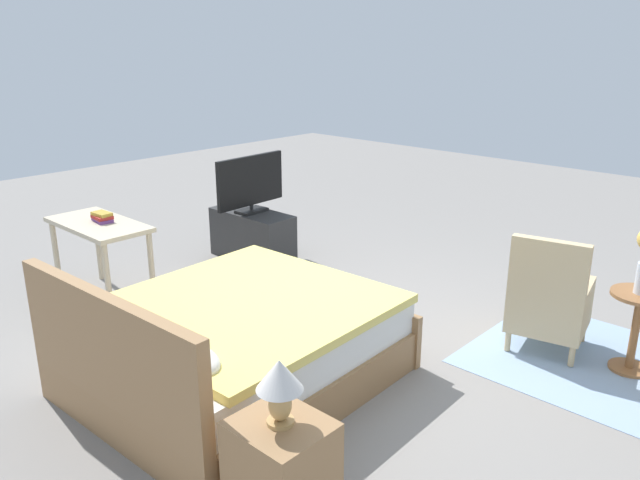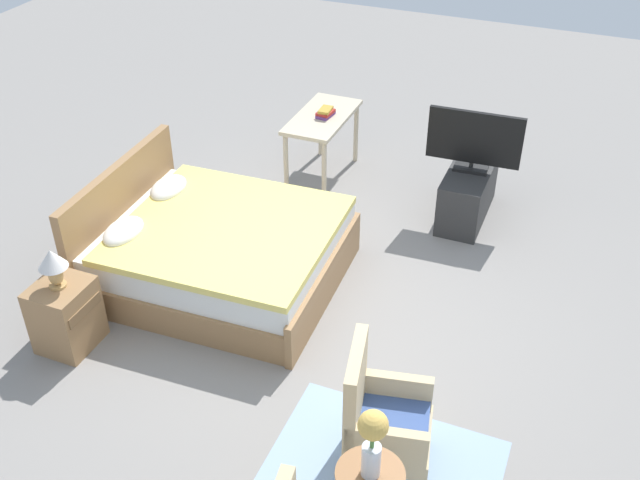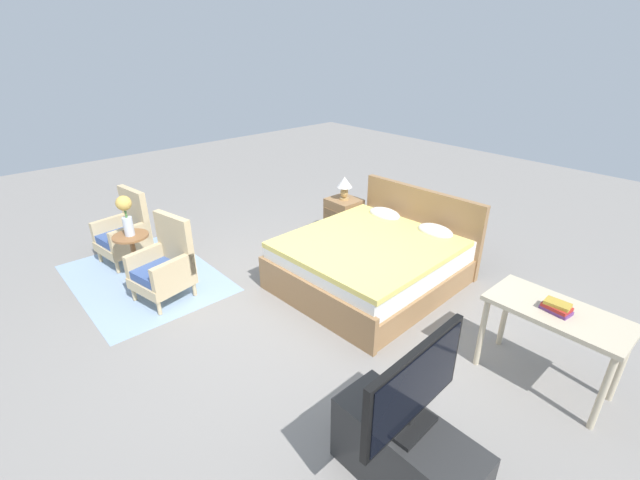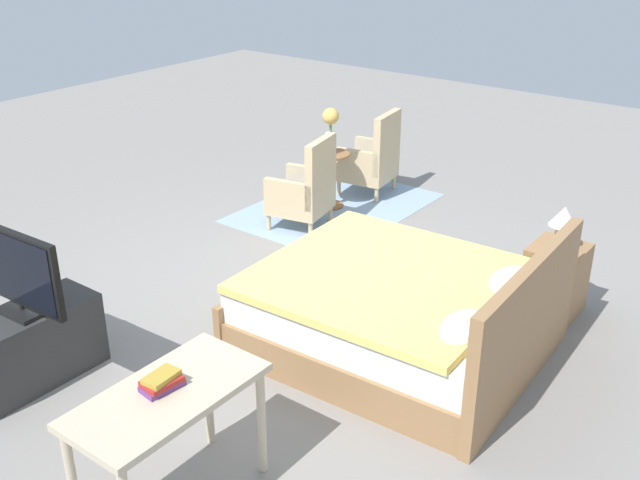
% 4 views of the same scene
% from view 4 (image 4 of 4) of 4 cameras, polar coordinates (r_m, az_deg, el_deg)
% --- Properties ---
extents(ground_plane, '(16.00, 16.00, 0.00)m').
position_cam_4_polar(ground_plane, '(6.15, -1.27, -4.58)').
color(ground_plane, gray).
extents(floor_rug, '(2.10, 1.50, 0.01)m').
position_cam_4_polar(floor_rug, '(7.96, 1.15, 2.50)').
color(floor_rug, '#8EA8C6').
rests_on(floor_rug, ground_plane).
extents(bed, '(1.78, 2.04, 0.96)m').
position_cam_4_polar(bed, '(5.40, 6.22, -5.56)').
color(bed, '#997047').
rests_on(bed, ground_plane).
extents(armchair_by_window_left, '(0.61, 0.61, 0.92)m').
position_cam_4_polar(armchair_by_window_left, '(8.27, 3.99, 6.09)').
color(armchair_by_window_left, '#CCB284').
rests_on(armchair_by_window_left, floor_rug).
extents(armchair_by_window_right, '(0.64, 0.64, 0.92)m').
position_cam_4_polar(armchair_by_window_right, '(7.36, -1.14, 3.77)').
color(armchair_by_window_right, '#CCB284').
rests_on(armchair_by_window_right, floor_rug).
extents(side_table, '(0.40, 0.40, 0.59)m').
position_cam_4_polar(side_table, '(7.87, 0.79, 5.10)').
color(side_table, '#936038').
rests_on(side_table, ground_plane).
extents(flower_vase, '(0.17, 0.17, 0.48)m').
position_cam_4_polar(flower_vase, '(7.71, 0.82, 8.71)').
color(flower_vase, silver).
rests_on(flower_vase, side_table).
extents(nightstand, '(0.44, 0.41, 0.57)m').
position_cam_4_polar(nightstand, '(6.12, 17.46, -2.92)').
color(nightstand, '#997047').
rests_on(nightstand, ground_plane).
extents(table_lamp, '(0.22, 0.22, 0.33)m').
position_cam_4_polar(table_lamp, '(5.92, 18.07, 1.39)').
color(table_lamp, tan).
rests_on(table_lamp, nightstand).
extents(tv_stand, '(0.96, 0.40, 0.53)m').
position_cam_4_polar(tv_stand, '(5.41, -21.28, -7.60)').
color(tv_stand, '#2D2D2D').
rests_on(tv_stand, ground_plane).
extents(tv_flatscreen, '(0.21, 0.89, 0.60)m').
position_cam_4_polar(tv_flatscreen, '(5.15, -22.27, -2.16)').
color(tv_flatscreen, black).
rests_on(tv_flatscreen, tv_stand).
extents(vanity_desk, '(1.04, 0.52, 0.72)m').
position_cam_4_polar(vanity_desk, '(4.00, -11.49, -12.51)').
color(vanity_desk, beige).
rests_on(vanity_desk, ground_plane).
extents(book_stack, '(0.23, 0.16, 0.08)m').
position_cam_4_polar(book_stack, '(3.94, -11.96, -10.52)').
color(book_stack, '#66387A').
rests_on(book_stack, vanity_desk).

